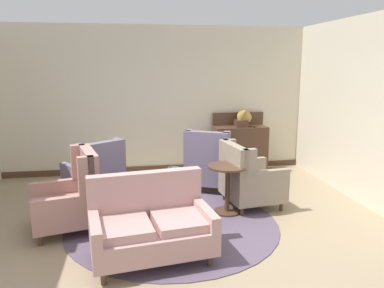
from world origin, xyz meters
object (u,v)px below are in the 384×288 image
(armchair_back_corner, at_px, (209,165))
(armchair_foreground_right, at_px, (96,174))
(settee, at_px, (151,226))
(sideboard, at_px, (240,146))
(gramophone, at_px, (244,116))
(coffee_table, at_px, (171,194))
(side_table, at_px, (227,184))
(porcelain_vase, at_px, (174,180))
(armchair_near_sideboard, at_px, (72,197))
(armchair_far_left, at_px, (248,180))

(armchair_back_corner, bearing_deg, armchair_foreground_right, 30.93)
(settee, relative_size, armchair_foreground_right, 1.32)
(sideboard, height_order, gramophone, gramophone)
(settee, distance_m, gramophone, 3.93)
(coffee_table, bearing_deg, side_table, 6.51)
(coffee_table, relative_size, gramophone, 1.80)
(porcelain_vase, relative_size, armchair_near_sideboard, 0.29)
(armchair_near_sideboard, distance_m, sideboard, 3.85)
(armchair_near_sideboard, relative_size, gramophone, 2.25)
(armchair_far_left, height_order, gramophone, gramophone)
(sideboard, bearing_deg, settee, -121.49)
(coffee_table, xyz_separation_m, settee, (-0.35, -1.04, 0.01))
(armchair_foreground_right, height_order, gramophone, gramophone)
(armchair_near_sideboard, distance_m, gramophone, 3.90)
(settee, xyz_separation_m, side_table, (1.20, 1.14, 0.06))
(settee, height_order, side_table, settee)
(armchair_far_left, relative_size, armchair_foreground_right, 0.92)
(settee, xyz_separation_m, armchair_near_sideboard, (-1.00, 0.97, 0.05))
(porcelain_vase, xyz_separation_m, settee, (-0.38, -0.99, -0.21))
(settee, distance_m, armchair_near_sideboard, 1.39)
(coffee_table, relative_size, armchair_foreground_right, 0.78)
(armchair_far_left, height_order, armchair_back_corner, armchair_back_corner)
(armchair_back_corner, height_order, gramophone, gramophone)
(settee, relative_size, sideboard, 1.20)
(settee, distance_m, armchair_foreground_right, 2.23)
(gramophone, bearing_deg, porcelain_vase, -127.05)
(coffee_table, distance_m, armchair_near_sideboard, 1.35)
(armchair_far_left, bearing_deg, coffee_table, 96.97)
(settee, xyz_separation_m, armchair_far_left, (1.59, 1.38, 0.04))
(sideboard, bearing_deg, armchair_far_left, -102.94)
(armchair_near_sideboard, bearing_deg, gramophone, 112.26)
(armchair_back_corner, xyz_separation_m, sideboard, (0.88, 1.08, 0.08))
(porcelain_vase, height_order, gramophone, gramophone)
(armchair_back_corner, bearing_deg, side_table, 118.05)
(armchair_foreground_right, bearing_deg, sideboard, 168.75)
(armchair_far_left, bearing_deg, armchair_foreground_right, 65.25)
(coffee_table, height_order, sideboard, sideboard)
(side_table, xyz_separation_m, sideboard, (0.84, 2.19, 0.08))
(armchair_near_sideboard, relative_size, side_table, 1.45)
(side_table, height_order, gramophone, gramophone)
(coffee_table, distance_m, settee, 1.10)
(porcelain_vase, bearing_deg, armchair_near_sideboard, -179.05)
(armchair_foreground_right, xyz_separation_m, armchair_near_sideboard, (-0.22, -1.12, 0.02))
(armchair_foreground_right, height_order, side_table, armchair_foreground_right)
(porcelain_vase, height_order, sideboard, sideboard)
(porcelain_vase, relative_size, settee, 0.22)
(settee, bearing_deg, armchair_far_left, 32.62)
(armchair_far_left, xyz_separation_m, gramophone, (0.49, 1.87, 0.73))
(coffee_table, bearing_deg, armchair_back_corner, 56.04)
(gramophone, bearing_deg, sideboard, 117.78)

